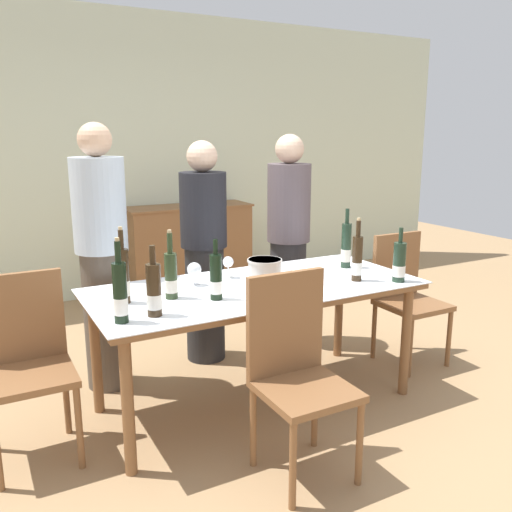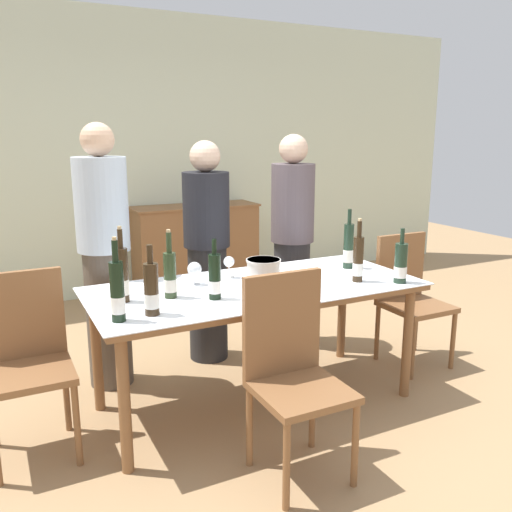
% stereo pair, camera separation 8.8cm
% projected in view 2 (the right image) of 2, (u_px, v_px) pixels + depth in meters
% --- Properties ---
extents(ground_plane, '(12.00, 12.00, 0.00)m').
position_uv_depth(ground_plane, '(256.00, 402.00, 3.38)').
color(ground_plane, '#A37F56').
extents(back_wall, '(8.00, 0.10, 2.80)m').
position_uv_depth(back_wall, '(133.00, 157.00, 5.46)').
color(back_wall, beige).
rests_on(back_wall, ground_plane).
extents(sideboard_cabinet, '(1.30, 0.46, 0.91)m').
position_uv_depth(sideboard_cabinet, '(196.00, 248.00, 5.66)').
color(sideboard_cabinet, brown).
rests_on(sideboard_cabinet, ground_plane).
extents(dining_table, '(1.96, 0.88, 0.75)m').
position_uv_depth(dining_table, '(256.00, 297.00, 3.22)').
color(dining_table, brown).
rests_on(dining_table, ground_plane).
extents(ice_bucket, '(0.19, 0.19, 0.22)m').
position_uv_depth(ice_bucket, '(263.00, 277.00, 2.95)').
color(ice_bucket, white).
rests_on(ice_bucket, dining_table).
extents(wine_bottle_0, '(0.07, 0.07, 0.41)m').
position_uv_depth(wine_bottle_0, '(117.00, 292.00, 2.57)').
color(wine_bottle_0, black).
rests_on(wine_bottle_0, dining_table).
extents(wine_bottle_1, '(0.07, 0.07, 0.41)m').
position_uv_depth(wine_bottle_1, '(122.00, 276.00, 2.87)').
color(wine_bottle_1, '#332314').
rests_on(wine_bottle_1, dining_table).
extents(wine_bottle_2, '(0.08, 0.08, 0.33)m').
position_uv_depth(wine_bottle_2, '(401.00, 264.00, 3.25)').
color(wine_bottle_2, '#1E3323').
rests_on(wine_bottle_2, dining_table).
extents(wine_bottle_3, '(0.07, 0.07, 0.40)m').
position_uv_depth(wine_bottle_3, '(348.00, 247.00, 3.59)').
color(wine_bottle_3, '#1E3323').
rests_on(wine_bottle_3, dining_table).
extents(wine_bottle_4, '(0.07, 0.07, 0.38)m').
position_uv_depth(wine_bottle_4, '(170.00, 275.00, 2.95)').
color(wine_bottle_4, '#28381E').
rests_on(wine_bottle_4, dining_table).
extents(wine_bottle_5, '(0.06, 0.06, 0.39)m').
position_uv_depth(wine_bottle_5, '(358.00, 260.00, 3.27)').
color(wine_bottle_5, '#332314').
rests_on(wine_bottle_5, dining_table).
extents(wine_bottle_6, '(0.07, 0.07, 0.33)m').
position_uv_depth(wine_bottle_6, '(215.00, 278.00, 2.93)').
color(wine_bottle_6, black).
rests_on(wine_bottle_6, dining_table).
extents(wine_bottle_7, '(0.07, 0.07, 0.36)m').
position_uv_depth(wine_bottle_7, '(151.00, 290.00, 2.67)').
color(wine_bottle_7, '#332314').
rests_on(wine_bottle_7, dining_table).
extents(wine_glass_0, '(0.09, 0.09, 0.14)m').
position_uv_depth(wine_glass_0, '(195.00, 270.00, 3.21)').
color(wine_glass_0, white).
rests_on(wine_glass_0, dining_table).
extents(wine_glass_1, '(0.09, 0.09, 0.14)m').
position_uv_depth(wine_glass_1, '(286.00, 276.00, 3.05)').
color(wine_glass_1, white).
rests_on(wine_glass_1, dining_table).
extents(wine_glass_2, '(0.07, 0.07, 0.14)m').
position_uv_depth(wine_glass_2, '(229.00, 263.00, 3.36)').
color(wine_glass_2, white).
rests_on(wine_glass_2, dining_table).
extents(chair_near_front, '(0.42, 0.42, 0.98)m').
position_uv_depth(chair_near_front, '(292.00, 363.00, 2.61)').
color(chair_near_front, brown).
rests_on(chair_near_front, ground_plane).
extents(chair_right_end, '(0.42, 0.42, 0.93)m').
position_uv_depth(chair_right_end, '(408.00, 291.00, 3.89)').
color(chair_right_end, brown).
rests_on(chair_right_end, ground_plane).
extents(chair_left_end, '(0.42, 0.42, 0.95)m').
position_uv_depth(chair_left_end, '(26.00, 352.00, 2.77)').
color(chair_left_end, brown).
rests_on(chair_left_end, ground_plane).
extents(person_host, '(0.33, 0.33, 1.70)m').
position_uv_depth(person_host, '(105.00, 258.00, 3.45)').
color(person_host, '#51473D').
rests_on(person_host, ground_plane).
extents(person_guest_left, '(0.33, 0.33, 1.59)m').
position_uv_depth(person_guest_left, '(207.00, 253.00, 3.88)').
color(person_guest_left, '#262628').
rests_on(person_guest_left, ground_plane).
extents(person_guest_right, '(0.33, 0.33, 1.63)m').
position_uv_depth(person_guest_right, '(292.00, 241.00, 4.17)').
color(person_guest_right, '#2D2D33').
rests_on(person_guest_right, ground_plane).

